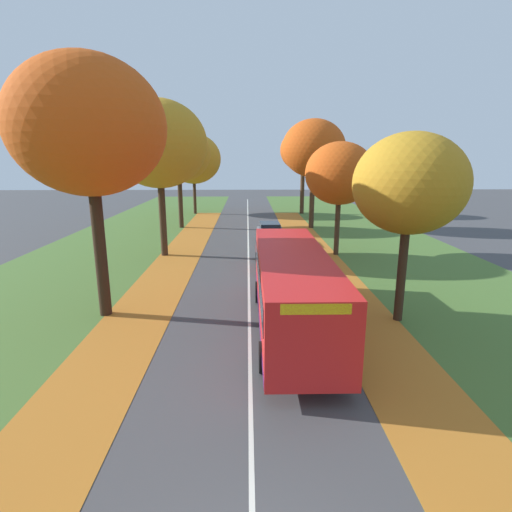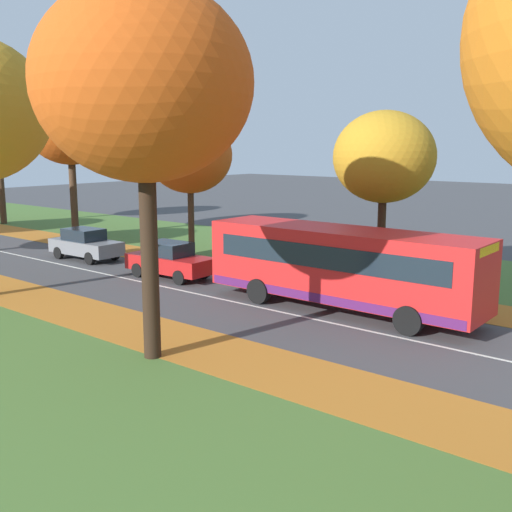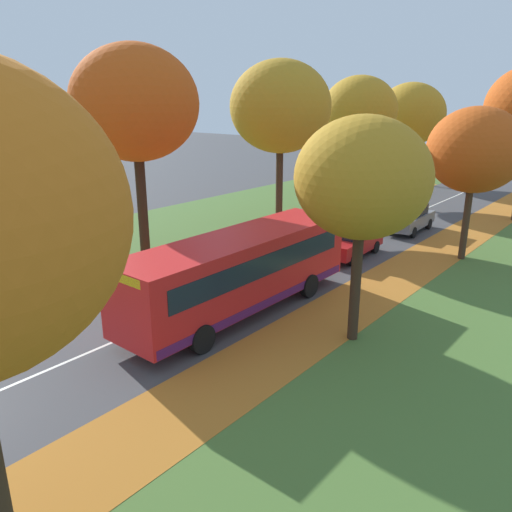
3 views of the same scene
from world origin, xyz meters
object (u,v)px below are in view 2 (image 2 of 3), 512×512
Objects in this scene: tree_right_near at (384,157)px; tree_right_far at (70,124)px; bus at (342,264)px; car_grey_following at (86,244)px; tree_right_mid at (190,155)px; car_red_lead at (170,260)px; tree_left_near at (144,84)px.

tree_right_far reaches higher than tree_right_near.
bus is 2.45× the size of car_grey_following.
tree_right_mid is 0.76× the size of tree_right_far.
car_grey_following is (0.03, 15.52, -0.89)m from bus.
tree_right_far is 2.30× the size of car_grey_following.
bus is (-4.32, -22.71, -5.50)m from tree_right_far.
tree_right_far is (-0.02, 10.71, 1.82)m from tree_right_mid.
bus is 2.44× the size of car_red_lead.
car_grey_following is at bearing 89.91° from bus.
tree_right_near is 11.27m from tree_right_mid.
tree_right_far is (11.94, 21.14, -0.29)m from tree_left_near.
car_grey_following is (-4.29, -7.20, -6.39)m from tree_right_far.
tree_right_near is 5.80m from bus.
tree_right_mid reaches higher than bus.
bus is at bearing -11.62° from tree_left_near.
tree_right_near is at bearing -60.31° from car_red_lead.
tree_right_mid is at bearing -89.91° from tree_right_far.
tree_right_far is at bearing 90.20° from tree_right_near.
car_grey_following is (7.65, 13.95, -6.68)m from tree_left_near.
tree_left_near reaches higher than car_grey_following.
tree_right_far reaches higher than car_red_lead.
tree_left_near is 16.01m from tree_right_mid.
bus is 15.54m from car_grey_following.
car_grey_following is at bearing 140.80° from tree_right_mid.
car_grey_following is at bearing 106.47° from tree_right_near.
tree_left_near is 2.38× the size of car_grey_following.
tree_right_far is 23.77m from bus.
tree_right_mid is 13.28m from bus.
tree_right_near is 10.39m from car_red_lead.
tree_right_mid is 7.20m from car_grey_following.
tree_right_near is at bearing -4.01° from tree_left_near.
tree_right_near is 0.99× the size of tree_right_mid.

